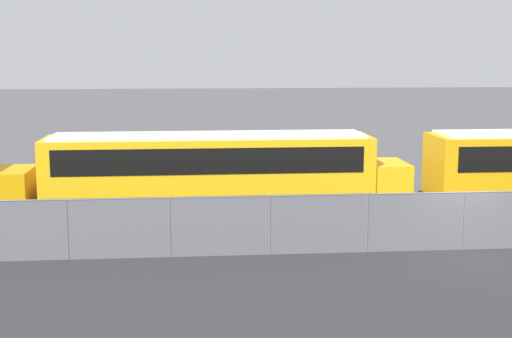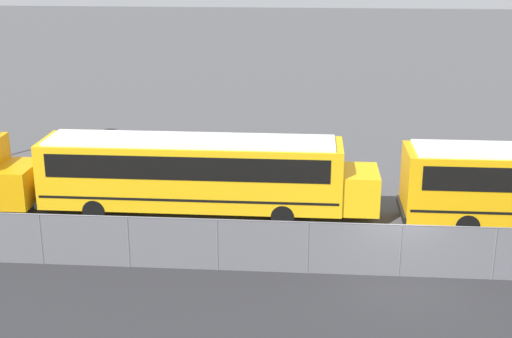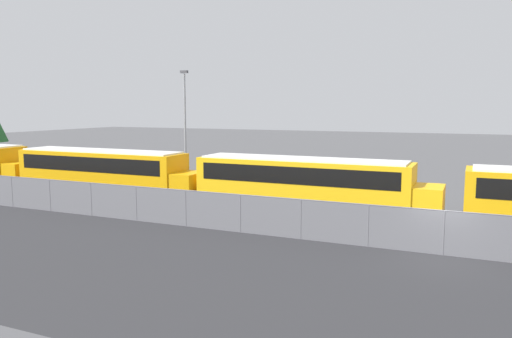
{
  "view_description": "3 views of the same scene",
  "coord_description": "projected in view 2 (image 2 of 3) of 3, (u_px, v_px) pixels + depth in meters",
  "views": [
    {
      "loc": [
        -8.47,
        -21.23,
        6.23
      ],
      "look_at": [
        -6.05,
        5.54,
        1.78
      ],
      "focal_mm": 50.0,
      "sensor_mm": 36.0,
      "label": 1
    },
    {
      "loc": [
        -3.08,
        -21.99,
        10.76
      ],
      "look_at": [
        -5.19,
        4.76,
        2.13
      ],
      "focal_mm": 50.0,
      "sensor_mm": 36.0,
      "label": 2
    },
    {
      "loc": [
        1.03,
        -21.2,
        6.03
      ],
      "look_at": [
        -10.86,
        5.63,
        2.36
      ],
      "focal_mm": 35.0,
      "sensor_mm": 36.0,
      "label": 3
    }
  ],
  "objects": [
    {
      "name": "ground_plane",
      "position": [
        399.0,
        276.0,
        23.93
      ],
      "size": [
        200.0,
        200.0,
        0.0
      ],
      "primitive_type": "plane",
      "color": "#4C4C4F"
    },
    {
      "name": "fence",
      "position": [
        400.0,
        250.0,
        23.63
      ],
      "size": [
        98.07,
        0.07,
        1.88
      ],
      "color": "#9EA0A5",
      "rests_on": "ground_plane"
    },
    {
      "name": "school_bus_2",
      "position": [
        199.0,
        170.0,
        28.85
      ],
      "size": [
        13.73,
        2.6,
        3.18
      ],
      "color": "yellow",
      "rests_on": "ground_plane"
    }
  ]
}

